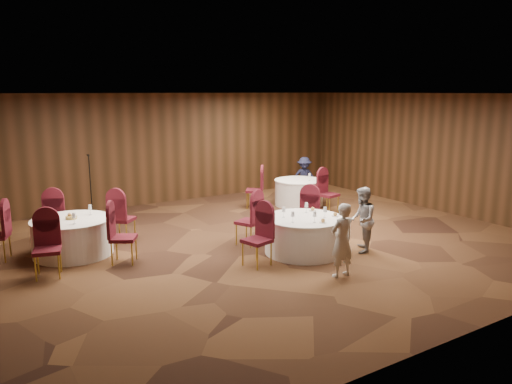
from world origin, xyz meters
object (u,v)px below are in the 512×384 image
table_right (299,192)px  man_c (304,177)px  mic_stand (92,204)px  woman_b (362,220)px  table_left (73,236)px  table_main (304,235)px  woman_a (342,240)px

table_right → man_c: size_ratio=1.13×
mic_stand → woman_b: (4.11, -5.15, 0.15)m
woman_b → man_c: bearing=-161.8°
table_left → man_c: (7.42, 2.00, 0.25)m
table_right → mic_stand: size_ratio=0.81×
table_main → woman_b: bearing=-29.5°
woman_a → man_c: 6.88m
table_main → man_c: bearing=52.3°
mic_stand → woman_a: mic_stand is taller
table_left → woman_a: (3.75, -3.82, 0.29)m
woman_a → woman_b: size_ratio=0.99×
man_c → table_right: bearing=-103.2°
mic_stand → table_left: bearing=-113.4°
table_left → woman_a: 5.37m
table_main → mic_stand: 5.51m
table_right → mic_stand: bearing=169.8°
table_main → man_c: size_ratio=1.30×
mic_stand → table_main: bearing=-56.0°
table_right → woman_a: (-2.83, -4.99, 0.29)m
table_main → mic_stand: mic_stand is taller
table_left → man_c: 7.69m
woman_a → man_c: woman_a is taller
table_main → man_c: (3.40, 4.39, 0.25)m
table_main → woman_a: bearing=-100.6°
table_main → table_left: 4.68m
table_main → woman_a: size_ratio=1.21×
man_c → woman_b: bearing=-83.5°
table_right → woman_b: bearing=-110.2°
woman_b → mic_stand: bearing=-97.8°
table_right → woman_b: (-1.53, -4.14, 0.30)m
woman_a → table_right: bearing=-120.5°
table_left → table_right: 6.68m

